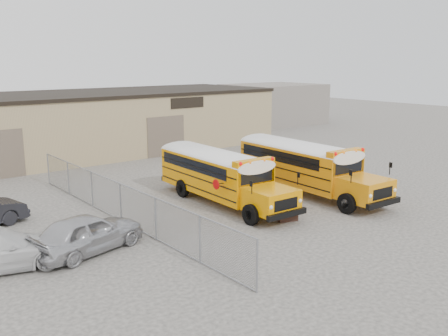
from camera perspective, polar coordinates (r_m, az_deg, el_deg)
ground at (r=24.02m, az=4.63°, el=-5.05°), size 120.00×120.00×0.00m
warehouse at (r=40.14m, az=-15.40°, el=5.05°), size 30.20×10.20×4.67m
chainlink_fence at (r=22.79m, az=-11.74°, el=-3.87°), size 0.07×18.07×1.81m
distant_building_right at (r=57.08m, az=5.63°, el=7.30°), size 10.00×8.00×4.40m
school_bus_left at (r=29.87m, az=-6.72°, el=1.43°), size 2.96×9.25×2.68m
school_bus_right at (r=31.74m, az=1.78°, el=2.30°), size 2.91×9.72×2.81m
tarp_bundle at (r=22.84m, az=7.06°, el=-4.20°), size 1.13×1.07×1.36m
car_silver at (r=19.59m, az=-15.36°, el=-7.18°), size 4.78×2.80×1.53m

